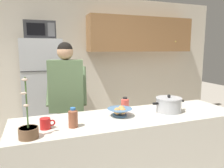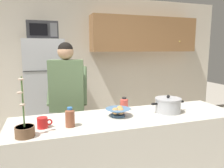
{
  "view_description": "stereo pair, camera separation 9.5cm",
  "coord_description": "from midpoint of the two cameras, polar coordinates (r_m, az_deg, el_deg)",
  "views": [
    {
      "loc": [
        -0.93,
        -1.94,
        1.6
      ],
      "look_at": [
        0.0,
        0.55,
        1.17
      ],
      "focal_mm": 34.73,
      "sensor_mm": 36.0,
      "label": 1
    },
    {
      "loc": [
        -0.84,
        -1.97,
        1.6
      ],
      "look_at": [
        0.0,
        0.55,
        1.17
      ],
      "focal_mm": 34.73,
      "sensor_mm": 36.0,
      "label": 2
    }
  ],
  "objects": [
    {
      "name": "potted_orchid",
      "position": [
        1.84,
        -22.57,
        -11.2
      ],
      "size": [
        0.15,
        0.15,
        0.48
      ],
      "color": "brown",
      "rests_on": "kitchen_island"
    },
    {
      "name": "cooking_pot",
      "position": [
        2.44,
        13.66,
        -5.32
      ],
      "size": [
        0.39,
        0.28,
        0.19
      ],
      "color": "#ADAFB5",
      "rests_on": "kitchen_island"
    },
    {
      "name": "refrigerator",
      "position": [
        3.87,
        -18.44,
        -2.0
      ],
      "size": [
        0.64,
        0.68,
        1.76
      ],
      "color": "#B7BABF",
      "rests_on": "ground"
    },
    {
      "name": "bottle_mid_counter",
      "position": [
        2.45,
        2.33,
        -5.2
      ],
      "size": [
        0.09,
        0.09,
        0.15
      ],
      "color": "#D84C3F",
      "rests_on": "kitchen_island"
    },
    {
      "name": "back_wall_unit",
      "position": [
        4.36,
        -5.29,
        6.89
      ],
      "size": [
        6.0,
        0.48,
        2.6
      ],
      "color": "beige",
      "rests_on": "ground"
    },
    {
      "name": "person_near_pot",
      "position": [
        2.82,
        -12.83,
        -2.17
      ],
      "size": [
        0.58,
        0.5,
        1.69
      ],
      "color": "#726656",
      "rests_on": "ground"
    },
    {
      "name": "bottle_near_edge",
      "position": [
        1.96,
        -11.6,
        -8.68
      ],
      "size": [
        0.08,
        0.08,
        0.18
      ],
      "color": "brown",
      "rests_on": "kitchen_island"
    },
    {
      "name": "bread_bowl",
      "position": [
        2.23,
        0.87,
        -7.24
      ],
      "size": [
        0.26,
        0.26,
        0.1
      ],
      "color": "#4C7299",
      "rests_on": "kitchen_island"
    },
    {
      "name": "kitchen_island",
      "position": [
        2.43,
        3.6,
        -18.81
      ],
      "size": [
        2.35,
        0.68,
        0.92
      ],
      "primitive_type": "cube",
      "color": "silver",
      "rests_on": "ground"
    },
    {
      "name": "microwave",
      "position": [
        3.8,
        -19.23,
        13.21
      ],
      "size": [
        0.48,
        0.37,
        0.28
      ],
      "color": "#2D2D30",
      "rests_on": "refrigerator"
    },
    {
      "name": "coffee_mug",
      "position": [
        1.99,
        -18.41,
        -9.85
      ],
      "size": [
        0.13,
        0.09,
        0.1
      ],
      "color": "red",
      "rests_on": "kitchen_island"
    }
  ]
}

